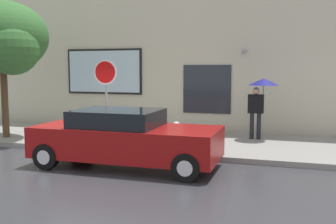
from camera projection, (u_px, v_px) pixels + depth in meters
ground_plane at (88, 162)px, 10.32m from camera, size 60.00×60.00×0.00m
sidewalk at (132, 140)px, 13.16m from camera, size 20.00×4.00×0.15m
building_facade at (156, 42)px, 15.16m from camera, size 20.00×0.67×7.00m
parked_car at (125, 138)px, 9.80m from camera, size 4.64×1.94×1.44m
fire_hydrant at (176, 136)px, 11.16m from camera, size 0.30×0.44×0.81m
pedestrian_with_umbrella at (261, 91)px, 12.67m from camera, size 0.99×0.99×2.00m
street_tree at (4, 39)px, 12.79m from camera, size 3.16×2.68×4.54m
stop_sign at (106, 85)px, 11.91m from camera, size 0.76×0.10×2.58m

